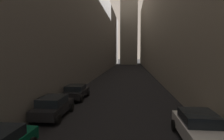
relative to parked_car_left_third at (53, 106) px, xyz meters
name	(u,v)px	position (x,y,z in m)	size (l,w,h in m)	color
ground_plane	(126,75)	(4.40, 29.57, -0.78)	(264.00, 264.00, 0.00)	black
building_block_left	(76,29)	(-7.33, 31.57, 9.50)	(12.47, 108.00, 20.57)	slate
building_block_right	(187,17)	(17.47, 31.57, 11.78)	(15.13, 108.00, 25.13)	gray
parked_car_left_third	(53,106)	(0.00, 0.00, 0.00)	(1.94, 4.05, 1.49)	black
parked_car_left_far	(76,92)	(0.00, 5.66, -0.04)	(2.05, 4.03, 1.40)	black
parked_car_right_third	(199,127)	(8.80, -3.11, 0.02)	(1.99, 4.18, 1.54)	silver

